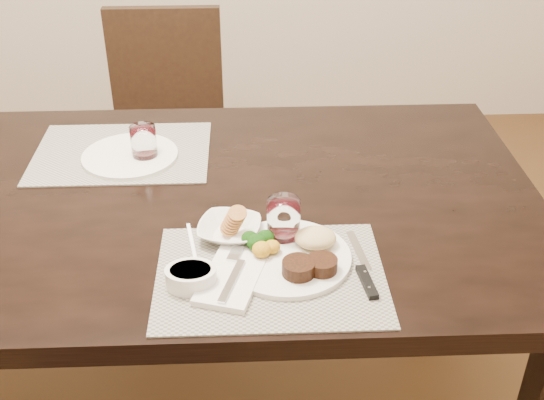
{
  "coord_description": "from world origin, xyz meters",
  "views": [
    {
      "loc": [
        0.3,
        -1.39,
        1.61
      ],
      "look_at": [
        0.35,
        -0.14,
        0.82
      ],
      "focal_mm": 45.0,
      "sensor_mm": 36.0,
      "label": 1
    }
  ],
  "objects_px": {
    "wine_glass_near": "(284,223)",
    "steak_knife": "(365,274)",
    "chair_far": "(167,121)",
    "far_plate": "(130,156)",
    "cracker_bowl": "(230,229)",
    "dinner_plate": "(293,254)"
  },
  "relations": [
    {
      "from": "dinner_plate",
      "to": "cracker_bowl",
      "type": "xyz_separation_m",
      "value": [
        -0.13,
        0.09,
        0.0
      ]
    },
    {
      "from": "dinner_plate",
      "to": "chair_far",
      "type": "bearing_deg",
      "value": 131.6
    },
    {
      "from": "dinner_plate",
      "to": "cracker_bowl",
      "type": "height_order",
      "value": "cracker_bowl"
    },
    {
      "from": "dinner_plate",
      "to": "steak_knife",
      "type": "height_order",
      "value": "dinner_plate"
    },
    {
      "from": "chair_far",
      "to": "wine_glass_near",
      "type": "height_order",
      "value": "chair_far"
    },
    {
      "from": "wine_glass_near",
      "to": "chair_far",
      "type": "bearing_deg",
      "value": 108.21
    },
    {
      "from": "dinner_plate",
      "to": "steak_knife",
      "type": "xyz_separation_m",
      "value": [
        0.14,
        -0.06,
        -0.01
      ]
    },
    {
      "from": "chair_far",
      "to": "steak_knife",
      "type": "height_order",
      "value": "chair_far"
    },
    {
      "from": "chair_far",
      "to": "dinner_plate",
      "type": "height_order",
      "value": "chair_far"
    },
    {
      "from": "chair_far",
      "to": "far_plate",
      "type": "xyz_separation_m",
      "value": [
        -0.01,
        -0.74,
        0.26
      ]
    },
    {
      "from": "cracker_bowl",
      "to": "far_plate",
      "type": "height_order",
      "value": "cracker_bowl"
    },
    {
      "from": "steak_knife",
      "to": "cracker_bowl",
      "type": "distance_m",
      "value": 0.31
    },
    {
      "from": "cracker_bowl",
      "to": "dinner_plate",
      "type": "bearing_deg",
      "value": -34.88
    },
    {
      "from": "steak_knife",
      "to": "wine_glass_near",
      "type": "bearing_deg",
      "value": 132.03
    },
    {
      "from": "chair_far",
      "to": "far_plate",
      "type": "bearing_deg",
      "value": -90.75
    },
    {
      "from": "dinner_plate",
      "to": "wine_glass_near",
      "type": "bearing_deg",
      "value": 125.65
    },
    {
      "from": "cracker_bowl",
      "to": "far_plate",
      "type": "bearing_deg",
      "value": 125.8
    },
    {
      "from": "chair_far",
      "to": "steak_knife",
      "type": "relative_size",
      "value": 3.9
    },
    {
      "from": "cracker_bowl",
      "to": "wine_glass_near",
      "type": "xyz_separation_m",
      "value": [
        0.12,
        -0.02,
        0.03
      ]
    },
    {
      "from": "dinner_plate",
      "to": "steak_knife",
      "type": "relative_size",
      "value": 1.15
    },
    {
      "from": "wine_glass_near",
      "to": "steak_knife",
      "type": "bearing_deg",
      "value": -40.48
    },
    {
      "from": "chair_far",
      "to": "steak_knife",
      "type": "bearing_deg",
      "value": -67.33
    }
  ]
}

